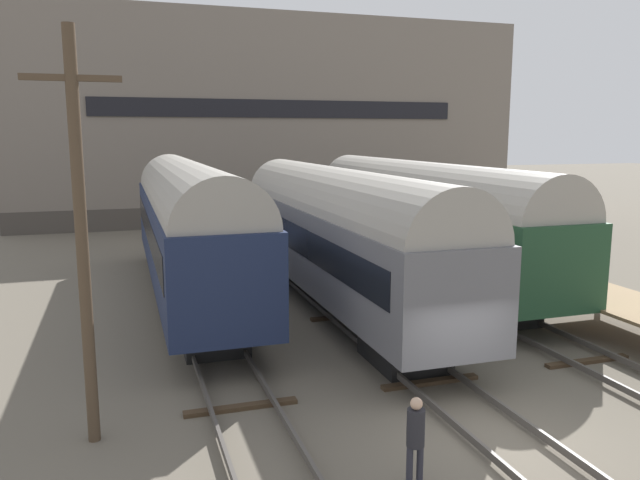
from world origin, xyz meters
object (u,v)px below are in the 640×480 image
object	(u,v)px
train_car_grey	(338,230)
utility_pole	(82,235)
train_car_navy	(189,222)
person_worker	(416,434)
train_car_green	(422,214)

from	to	relation	value
train_car_grey	utility_pole	distance (m)	11.02
train_car_navy	train_car_grey	xyz separation A→B (m)	(4.78, -3.10, -0.10)
train_car_grey	person_worker	distance (m)	11.55
train_car_navy	utility_pole	distance (m)	11.16
train_car_grey	utility_pole	world-z (taller)	utility_pole
train_car_green	person_worker	size ratio (longest dim) A/B	10.57
train_car_navy	train_car_green	size ratio (longest dim) A/B	0.99
train_car_green	person_worker	bearing A→B (deg)	-117.11
person_worker	train_car_grey	bearing A→B (deg)	77.50
person_worker	utility_pole	bearing A→B (deg)	146.54
train_car_navy	train_car_green	xyz separation A→B (m)	(9.57, -0.07, -0.09)
train_car_green	utility_pole	world-z (taller)	utility_pole
train_car_navy	train_car_grey	size ratio (longest dim) A/B	1.05
person_worker	utility_pole	size ratio (longest dim) A/B	0.21
train_car_green	utility_pole	bearing A→B (deg)	-140.22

